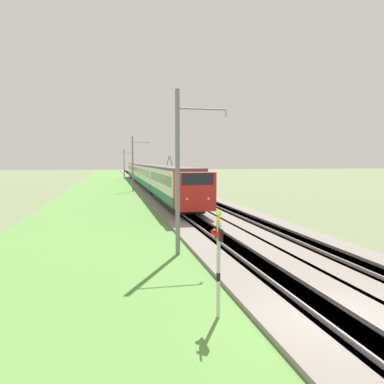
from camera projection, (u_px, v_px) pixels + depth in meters
The scene contains 11 objects.
ground_plane at pixel (336, 328), 10.47m from camera, with size 400.00×400.00×0.00m, color #6B7A51.
ballast_main at pixel (151, 190), 59.17m from camera, with size 240.00×4.40×0.30m.
ballast_adjacent at pixel (177, 189), 60.04m from camera, with size 240.00×4.40×0.30m.
track_main at pixel (151, 190), 59.17m from camera, with size 240.00×1.57×0.45m.
track_adjacent at pixel (177, 189), 60.04m from camera, with size 240.00×1.57×0.45m.
grass_verge at pixel (109, 191), 57.80m from camera, with size 240.00×12.60×0.12m.
passenger_train at pixel (147, 174), 66.18m from camera, with size 79.91×2.94×5.19m.
crossing_signal_near at pixel (218, 253), 10.79m from camera, with size 0.70×0.23×3.31m.
catenary_mast_near at pixel (179, 172), 17.96m from camera, with size 0.22×2.56×8.07m.
catenary_mast_mid at pixel (133, 163), 55.90m from camera, with size 0.22×2.56×8.38m.
catenary_mast_far at pixel (124, 164), 93.87m from camera, with size 0.22×2.56×7.68m.
Camera 1 is at (-9.04, 6.07, 4.68)m, focal length 35.00 mm.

